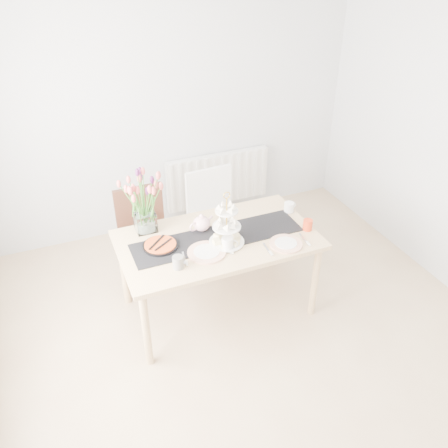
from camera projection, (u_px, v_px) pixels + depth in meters
name	position (u px, v px, depth m)	size (l,w,h in m)	color
room_shell	(272.00, 219.00, 3.04)	(4.50, 4.50, 4.50)	tan
radiator	(218.00, 179.00, 5.37)	(1.20, 0.08, 0.60)	white
dining_table	(218.00, 246.00, 3.88)	(1.60, 0.90, 0.75)	tan
chair_brown	(144.00, 229.00, 4.36)	(0.45, 0.45, 0.91)	#391D14
chair_white	(214.00, 211.00, 4.57)	(0.50, 0.50, 0.95)	white
table_runner	(218.00, 237.00, 3.84)	(1.40, 0.35, 0.01)	black
tulip_vase	(142.00, 195.00, 3.76)	(0.61, 0.61, 0.52)	silver
cake_stand	(227.00, 231.00, 3.71)	(0.28, 0.28, 0.41)	gold
teapot	(202.00, 223.00, 3.89)	(0.23, 0.18, 0.15)	white
cream_jug	(289.00, 207.00, 4.16)	(0.09, 0.09, 0.09)	white
tart_tin	(160.00, 246.00, 3.72)	(0.28, 0.28, 0.03)	black
mug_grey	(178.00, 262.00, 3.48)	(0.08, 0.08, 0.10)	slate
mug_white	(227.00, 243.00, 3.68)	(0.09, 0.09, 0.11)	silver
mug_orange	(308.00, 225.00, 3.92)	(0.08, 0.08, 0.09)	red
plate_left	(207.00, 252.00, 3.66)	(0.30, 0.30, 0.02)	white
plate_right	(286.00, 244.00, 3.76)	(0.26, 0.26, 0.01)	white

